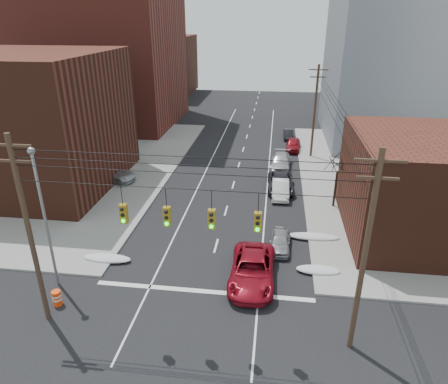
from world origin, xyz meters
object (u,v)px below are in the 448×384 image
(lot_car_b, at_px, (112,174))
(lot_car_d, at_px, (69,161))
(lot_car_a, at_px, (107,166))
(red_pickup, at_px, (252,270))
(parked_car_b, at_px, (280,189))
(parked_car_e, at_px, (293,145))
(parked_car_c, at_px, (280,183))
(parked_car_a, at_px, (280,241))
(parked_car_d, at_px, (281,161))
(parked_car_f, at_px, (288,134))
(construction_barrel, at_px, (57,298))
(lot_car_c, at_px, (79,174))

(lot_car_b, distance_m, lot_car_d, 7.06)
(lot_car_a, bearing_deg, red_pickup, -128.91)
(parked_car_b, bearing_deg, parked_car_e, 83.16)
(parked_car_c, relative_size, lot_car_d, 1.16)
(parked_car_a, height_order, lot_car_d, lot_car_d)
(parked_car_c, height_order, parked_car_d, parked_car_d)
(red_pickup, bearing_deg, parked_car_c, 83.24)
(parked_car_b, bearing_deg, lot_car_b, 175.55)
(parked_car_a, distance_m, parked_car_f, 29.56)
(parked_car_c, bearing_deg, parked_car_a, -91.77)
(parked_car_e, distance_m, construction_barrel, 35.65)
(parked_car_b, xyz_separation_m, parked_car_e, (1.60, 14.56, 0.00))
(parked_car_d, relative_size, construction_barrel, 5.43)
(parked_car_d, bearing_deg, parked_car_e, 80.88)
(parked_car_a, height_order, parked_car_f, parked_car_a)
(red_pickup, relative_size, lot_car_b, 1.21)
(lot_car_a, xyz_separation_m, lot_car_d, (-4.63, 0.49, 0.17))
(lot_car_b, bearing_deg, lot_car_a, 41.61)
(lot_car_b, bearing_deg, parked_car_d, -59.85)
(parked_car_d, xyz_separation_m, lot_car_d, (-23.76, -3.42, 0.17))
(red_pickup, xyz_separation_m, lot_car_b, (-15.64, 15.12, 0.00))
(parked_car_d, bearing_deg, lot_car_c, -157.77)
(lot_car_d, bearing_deg, parked_car_f, -49.52)
(lot_car_d, distance_m, construction_barrel, 24.53)
(parked_car_a, bearing_deg, parked_car_c, 92.53)
(parked_car_a, xyz_separation_m, parked_car_c, (0.00, 11.08, 0.12))
(parked_car_c, distance_m, lot_car_d, 23.94)
(parked_car_a, distance_m, lot_car_d, 27.59)
(parked_car_d, bearing_deg, lot_car_b, -155.17)
(construction_barrel, bearing_deg, parked_car_c, 55.37)
(lot_car_d, bearing_deg, lot_car_b, -108.24)
(red_pickup, height_order, parked_car_e, red_pickup)
(lot_car_d, bearing_deg, parked_car_c, -88.58)
(red_pickup, relative_size, parked_car_f, 1.65)
(red_pickup, distance_m, parked_car_a, 4.65)
(parked_car_c, distance_m, parked_car_d, 6.35)
(parked_car_a, bearing_deg, lot_car_a, 147.29)
(lot_car_c, bearing_deg, parked_car_d, -58.82)
(parked_car_b, bearing_deg, parked_car_c, 89.43)
(lot_car_a, distance_m, lot_car_b, 3.17)
(parked_car_b, height_order, lot_car_b, lot_car_b)
(parked_car_a, xyz_separation_m, parked_car_f, (1.07, 29.54, -0.01))
(red_pickup, xyz_separation_m, parked_car_f, (2.88, 33.82, -0.24))
(lot_car_a, height_order, lot_car_b, lot_car_b)
(parked_car_b, xyz_separation_m, construction_barrel, (-13.30, -17.82, -0.25))
(lot_car_a, distance_m, construction_barrel, 22.46)
(red_pickup, relative_size, parked_car_a, 1.67)
(parked_car_d, bearing_deg, lot_car_d, -167.68)
(lot_car_c, height_order, lot_car_d, lot_car_d)
(lot_car_c, bearing_deg, parked_car_b, -79.47)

